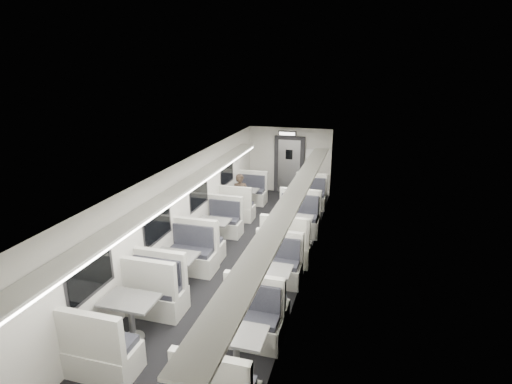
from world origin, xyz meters
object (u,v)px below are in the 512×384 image
Objects in this scene: booth_right_c at (269,285)px; passenger at (240,197)px; booth_left_a at (245,200)px; exit_sign at (287,133)px; booth_right_b at (293,232)px; booth_left_b at (214,233)px; booth_left_d at (132,318)px; booth_right_a at (307,204)px; booth_right_d at (236,353)px; vestibule_door at (289,165)px; booth_left_c at (176,272)px.

booth_right_c is 4.60m from passenger.
booth_left_a is 2.81m from exit_sign.
booth_right_b is 1.10× the size of booth_right_c.
booth_left_b is at bearing -166.31° from booth_right_b.
booth_left_b is at bearing -107.82° from passenger.
passenger is at bearing 89.24° from booth_left_d.
booth_right_a is at bearing -59.58° from exit_sign.
booth_right_d is (2.00, -4.18, 0.03)m from booth_left_b.
passenger is (0.08, 2.04, 0.34)m from booth_left_b.
passenger is at bearing 87.82° from booth_left_b.
booth_left_a is 3.32× the size of exit_sign.
exit_sign is (0.92, 2.49, 1.57)m from passenger.
booth_right_b reaches higher than booth_right_d.
booth_left_d is 2.03m from booth_right_d.
booth_left_d is at bearing -96.43° from vestibule_door.
booth_left_c is 5.40m from booth_right_a.
vestibule_door is (0.92, 2.97, 0.33)m from passenger.
booth_right_b is 1.12× the size of vestibule_door.
vestibule_door reaches higher than passenger.
booth_right_c is at bearing -80.89° from passenger.
booth_left_c is at bearing 135.19° from booth_right_d.
booth_left_a is 2.58m from vestibule_door.
booth_left_b is 2.92m from booth_right_c.
booth_right_d reaches higher than booth_left_a.
booth_left_c is at bearing 90.00° from booth_left_d.
vestibule_door reaches higher than booth_left_d.
booth_left_d is at bearing -90.00° from booth_left_b.
booth_left_c is at bearing -178.18° from booth_right_c.
booth_left_b is 0.97× the size of booth_right_a.
booth_left_d is at bearing -90.00° from booth_left_c.
passenger is (-1.92, -0.78, 0.33)m from booth_right_a.
passenger is at bearing 141.00° from booth_right_b.
booth_right_c is (0.00, -4.95, 0.00)m from booth_right_a.
booth_left_c is 1.00× the size of booth_left_d.
booth_right_a is at bearing 68.26° from booth_left_c.
booth_left_b is 2.07m from passenger.
booth_right_d is 8.96m from exit_sign.
exit_sign is (-1.00, 8.71, 1.89)m from booth_right_d.
passenger is at bearing 107.17° from booth_right_d.
booth_left_d is at bearing -96.80° from exit_sign.
booth_right_c reaches higher than booth_left_a.
booth_right_a is 2.34m from booth_right_b.
booth_left_d is at bearing -106.40° from passenger.
booth_right_a is 0.97× the size of booth_right_d.
booth_left_b is at bearing 115.59° from booth_right_d.
booth_left_b is 5.16m from vestibule_door.
booth_right_c is at bearing -46.75° from booth_left_b.
vestibule_door is at bearing 78.73° from booth_left_b.
exit_sign is (-1.00, 1.70, 1.90)m from booth_right_a.
booth_left_c is 7.05m from exit_sign.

